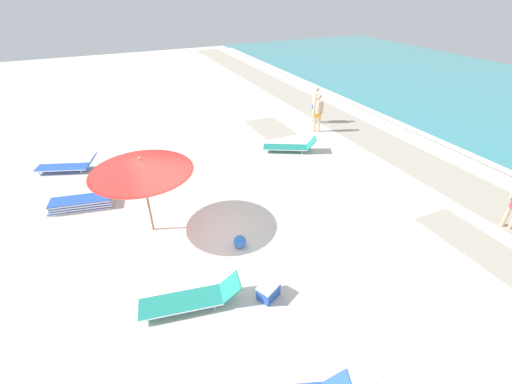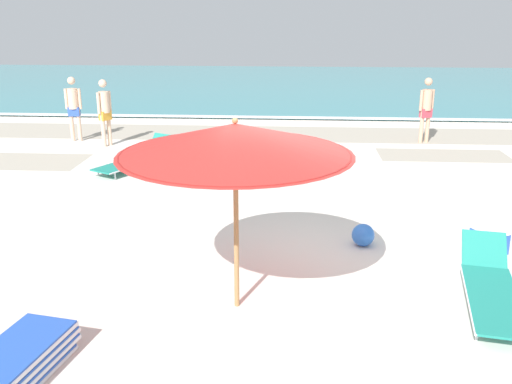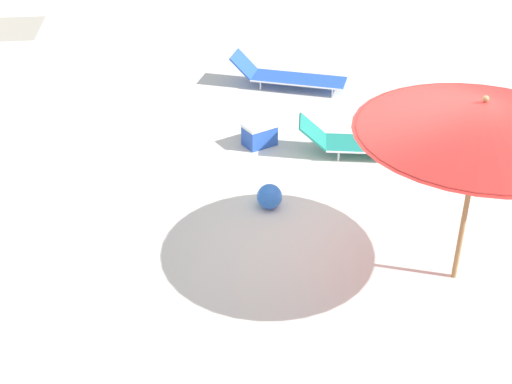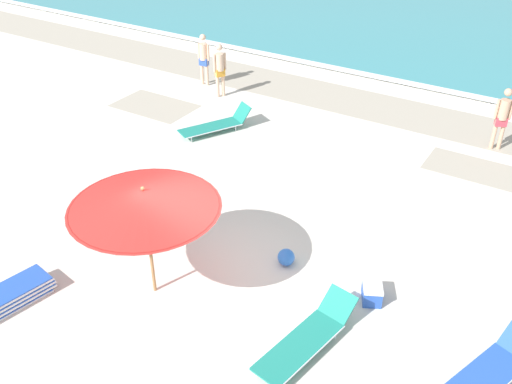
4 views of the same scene
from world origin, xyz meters
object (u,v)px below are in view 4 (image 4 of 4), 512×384
object	(u,v)px
beachgoer_strolling_adult	(220,67)
cooler_box	(372,292)
sun_lounger_near_water_left	(217,124)
beach_ball	(286,257)
sun_lounger_near_water_right	(490,371)
beach_umbrella	(144,199)
beachgoer_wading_adult	(503,115)
beachgoer_shoreline_child	(204,57)
lounger_stack	(2,301)
sun_lounger_under_umbrella	(307,338)

from	to	relation	value
beachgoer_strolling_adult	cooler_box	world-z (taller)	beachgoer_strolling_adult
sun_lounger_near_water_left	beach_ball	size ratio (longest dim) A/B	6.24
sun_lounger_near_water_left	cooler_box	distance (m)	7.84
sun_lounger_near_water_right	beach_umbrella	bearing A→B (deg)	-148.53
beachgoer_wading_adult	cooler_box	distance (m)	7.54
sun_lounger_near_water_left	beach_umbrella	bearing A→B (deg)	-36.64
sun_lounger_near_water_right	beachgoer_strolling_adult	world-z (taller)	beachgoer_strolling_adult
cooler_box	beachgoer_strolling_adult	bearing A→B (deg)	23.99
beachgoer_shoreline_child	beach_ball	bearing A→B (deg)	130.64
beach_umbrella	sun_lounger_near_water_left	xyz separation A→B (m)	(-2.95, 6.22, -1.86)
lounger_stack	sun_lounger_near_water_right	bearing A→B (deg)	31.36
sun_lounger_near_water_right	beachgoer_shoreline_child	bearing A→B (deg)	165.66
lounger_stack	sun_lounger_near_water_right	size ratio (longest dim) A/B	0.90
beach_umbrella	sun_lounger_under_umbrella	bearing A→B (deg)	5.08
sun_lounger_near_water_left	sun_lounger_near_water_right	xyz separation A→B (m)	(8.85, -5.06, -0.00)
beachgoer_shoreline_child	beachgoer_wading_adult	bearing A→B (deg)	177.57
beachgoer_shoreline_child	cooler_box	bearing A→B (deg)	136.96
sun_lounger_near_water_right	beachgoer_wading_adult	world-z (taller)	beachgoer_wading_adult
sun_lounger_under_umbrella	beach_ball	distance (m)	2.20
beachgoer_wading_adult	beachgoer_shoreline_child	world-z (taller)	same
sun_lounger_under_umbrella	cooler_box	size ratio (longest dim) A/B	3.80
lounger_stack	beach_ball	bearing A→B (deg)	55.90
beach_umbrella	beachgoer_shoreline_child	xyz separation A→B (m)	(-5.38, 8.97, -1.08)
sun_lounger_near_water_right	lounger_stack	bearing A→B (deg)	-138.99
sun_lounger_near_water_right	beachgoer_strolling_adult	xyz separation A→B (m)	(-10.24, 7.25, 0.79)
sun_lounger_under_umbrella	beach_ball	bearing A→B (deg)	138.94
sun_lounger_near_water_right	beach_ball	size ratio (longest dim) A/B	6.32
lounger_stack	sun_lounger_near_water_right	xyz separation A→B (m)	(7.97, 3.01, 0.05)
beachgoer_wading_adult	beachgoer_shoreline_child	size ratio (longest dim) A/B	1.00
beachgoer_wading_adult	beach_ball	world-z (taller)	beachgoer_wading_adult
beachgoer_wading_adult	cooler_box	bearing A→B (deg)	59.55
beachgoer_shoreline_child	beachgoer_strolling_adult	distance (m)	1.18
sun_lounger_under_umbrella	cooler_box	bearing A→B (deg)	83.76
sun_lounger_near_water_right	sun_lounger_under_umbrella	bearing A→B (deg)	-141.99
beach_umbrella	sun_lounger_near_water_right	bearing A→B (deg)	11.16
beachgoer_wading_adult	beachgoer_strolling_adult	size ratio (longest dim) A/B	1.00
beach_ball	cooler_box	distance (m)	1.87
beach_umbrella	sun_lounger_near_water_left	bearing A→B (deg)	115.35
beach_umbrella	beachgoer_shoreline_child	bearing A→B (deg)	120.98
sun_lounger_near_water_right	cooler_box	size ratio (longest dim) A/B	3.65
sun_lounger_under_umbrella	beachgoer_shoreline_child	world-z (taller)	beachgoer_shoreline_child
beach_umbrella	sun_lounger_under_umbrella	xyz separation A→B (m)	(3.12, 0.28, -1.87)
lounger_stack	sun_lounger_near_water_right	world-z (taller)	sun_lounger_near_water_right
beachgoer_wading_adult	beachgoer_strolling_adult	world-z (taller)	same
beachgoer_strolling_adult	beachgoer_shoreline_child	bearing A→B (deg)	93.69
sun_lounger_near_water_left	beachgoer_strolling_adult	size ratio (longest dim) A/B	1.24
beachgoer_wading_adult	beach_ball	distance (m)	7.84
sun_lounger_near_water_left	beachgoer_strolling_adult	bearing A→B (deg)	150.33
sun_lounger_near_water_right	beach_ball	world-z (taller)	sun_lounger_near_water_right
beach_umbrella	beachgoer_strolling_adult	size ratio (longest dim) A/B	1.53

